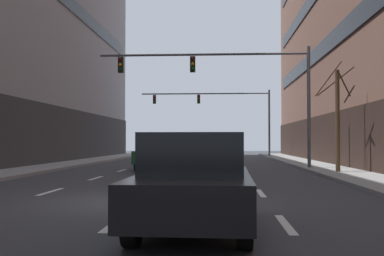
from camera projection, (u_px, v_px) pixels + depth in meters
name	position (u px, v px, depth m)	size (l,w,h in m)	color
ground_plane	(143.00, 201.00, 11.49)	(120.00, 120.00, 0.00)	#38383D
lane_stripe_l1_s4	(51.00, 192.00, 13.67)	(0.16, 2.00, 0.01)	silver
lane_stripe_l1_s5	(96.00, 178.00, 18.66)	(0.16, 2.00, 0.01)	silver
lane_stripe_l1_s6	(122.00, 170.00, 23.65)	(0.16, 2.00, 0.01)	silver
lane_stripe_l1_s7	(139.00, 165.00, 28.64)	(0.16, 2.00, 0.01)	silver
lane_stripe_l1_s8	(151.00, 162.00, 33.63)	(0.16, 2.00, 0.01)	silver
lane_stripe_l1_s9	(160.00, 159.00, 38.62)	(0.16, 2.00, 0.01)	silver
lane_stripe_l1_s10	(167.00, 157.00, 43.61)	(0.16, 2.00, 0.01)	silver
lane_stripe_l2_s3	(116.00, 222.00, 8.50)	(0.16, 2.00, 0.01)	silver
lane_stripe_l2_s4	(154.00, 192.00, 13.49)	(0.16, 2.00, 0.01)	silver
lane_stripe_l2_s5	(172.00, 178.00, 18.48)	(0.16, 2.00, 0.01)	silver
lane_stripe_l2_s6	(182.00, 171.00, 23.46)	(0.16, 2.00, 0.01)	silver
lane_stripe_l2_s7	(189.00, 165.00, 28.45)	(0.16, 2.00, 0.01)	silver
lane_stripe_l2_s8	(193.00, 162.00, 33.44)	(0.16, 2.00, 0.01)	silver
lane_stripe_l2_s9	(197.00, 159.00, 38.43)	(0.16, 2.00, 0.01)	silver
lane_stripe_l2_s10	(199.00, 157.00, 43.42)	(0.16, 2.00, 0.01)	silver
lane_stripe_l3_s3	(285.00, 224.00, 8.31)	(0.16, 2.00, 0.01)	silver
lane_stripe_l3_s4	(261.00, 193.00, 13.30)	(0.16, 2.00, 0.01)	silver
lane_stripe_l3_s5	(250.00, 179.00, 18.29)	(0.16, 2.00, 0.01)	silver
lane_stripe_l3_s6	(243.00, 171.00, 23.28)	(0.16, 2.00, 0.01)	silver
lane_stripe_l3_s7	(239.00, 166.00, 28.27)	(0.16, 2.00, 0.01)	silver
lane_stripe_l3_s8	(236.00, 162.00, 33.25)	(0.16, 2.00, 0.01)	silver
lane_stripe_l3_s9	(234.00, 159.00, 38.24)	(0.16, 2.00, 0.01)	silver
lane_stripe_l3_s10	(232.00, 157.00, 43.23)	(0.16, 2.00, 0.01)	silver
car_driving_0	(209.00, 158.00, 18.57)	(1.90, 4.54, 1.70)	black
car_driving_1	(195.00, 183.00, 7.74)	(1.93, 4.42, 1.64)	black
car_driving_2	(157.00, 153.00, 24.82)	(1.92, 4.59, 1.72)	black
traffic_signal_0	(232.00, 78.00, 24.44)	(11.26, 0.35, 6.39)	#4C4C51
traffic_signal_1	(222.00, 106.00, 43.74)	(12.28, 0.34, 6.25)	#4C4C51
street_tree_2	(338.00, 115.00, 20.79)	(1.91, 1.58, 5.16)	#4C3823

